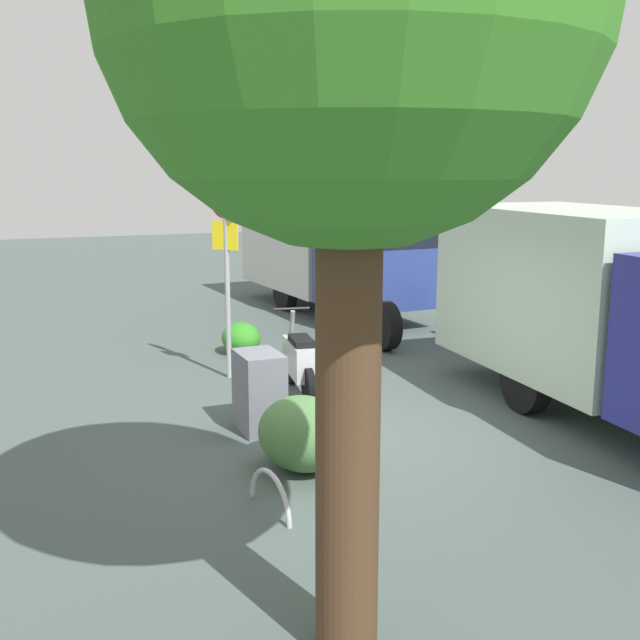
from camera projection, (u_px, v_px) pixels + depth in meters
ground_plane at (347, 436)px, 9.51m from camera, size 60.00×60.00×0.00m
box_truck_near at (620, 304)px, 9.90m from camera, size 7.39×2.59×2.71m
box_truck_far at (333, 244)px, 17.53m from camera, size 7.46×2.72×2.75m
motorcycle at (300, 361)px, 11.11m from camera, size 1.80×0.61×1.20m
stop_sign at (226, 240)px, 11.75m from camera, size 0.71×0.33×3.27m
utility_cabinet at (259, 392)px, 9.64m from camera, size 0.74×0.52×1.01m
bike_rack_hoop at (270, 511)px, 7.44m from camera, size 0.85×0.18×0.85m
shrub_near_sign at (303, 433)px, 8.44m from camera, size 1.18×0.97×0.81m
shrub_mid_verge at (241, 338)px, 13.68m from camera, size 0.83×0.68×0.57m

